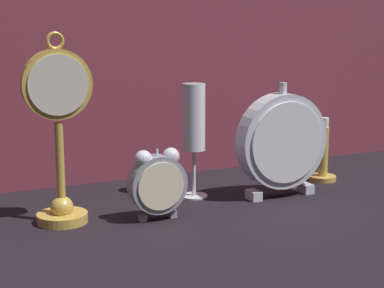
# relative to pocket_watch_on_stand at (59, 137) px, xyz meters

# --- Properties ---
(ground_plane) EXTENTS (4.00, 4.00, 0.00)m
(ground_plane) POSITION_rel_pocket_watch_on_stand_xyz_m (0.24, -0.09, -0.15)
(ground_plane) COLOR black
(fabric_backdrop_drape) EXTENTS (1.53, 0.01, 0.68)m
(fabric_backdrop_drape) POSITION_rel_pocket_watch_on_stand_xyz_m (0.24, 0.24, 0.19)
(fabric_backdrop_drape) COLOR brown
(fabric_backdrop_drape) RESTS_ON ground_plane
(pocket_watch_on_stand) EXTENTS (0.11, 0.09, 0.32)m
(pocket_watch_on_stand) POSITION_rel_pocket_watch_on_stand_xyz_m (0.00, 0.00, 0.00)
(pocket_watch_on_stand) COLOR gold
(pocket_watch_on_stand) RESTS_ON ground_plane
(alarm_clock_twin_bell) EXTENTS (0.10, 0.03, 0.12)m
(alarm_clock_twin_bell) POSITION_rel_pocket_watch_on_stand_xyz_m (0.15, -0.05, -0.08)
(alarm_clock_twin_bell) COLOR gray
(alarm_clock_twin_bell) RESTS_ON ground_plane
(mantel_clock_silver) EXTENTS (0.18, 0.04, 0.22)m
(mantel_clock_silver) POSITION_rel_pocket_watch_on_stand_xyz_m (0.42, -0.02, -0.04)
(mantel_clock_silver) COLOR silver
(mantel_clock_silver) RESTS_ON ground_plane
(champagne_flute) EXTENTS (0.05, 0.05, 0.22)m
(champagne_flute) POSITION_rel_pocket_watch_on_stand_xyz_m (0.27, 0.05, -0.01)
(champagne_flute) COLOR silver
(champagne_flute) RESTS_ON ground_plane
(brass_candlestick) EXTENTS (0.06, 0.06, 0.13)m
(brass_candlestick) POSITION_rel_pocket_watch_on_stand_xyz_m (0.57, 0.05, -0.10)
(brass_candlestick) COLOR gold
(brass_candlestick) RESTS_ON ground_plane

